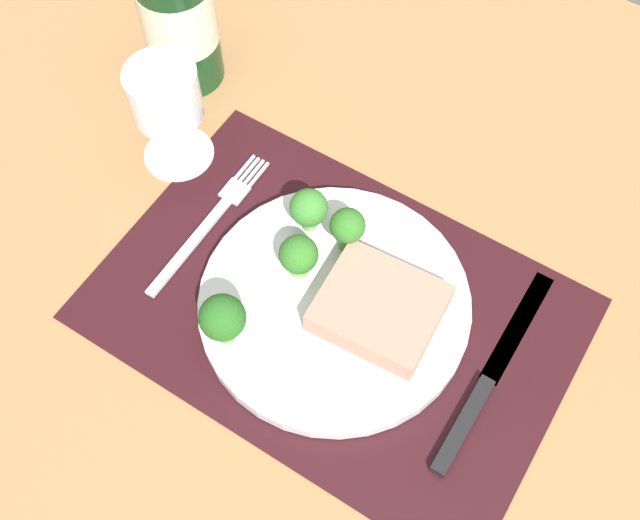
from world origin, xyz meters
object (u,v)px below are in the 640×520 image
knife (485,385)px  wine_glass (166,100)px  plate (334,304)px  wine_bottle (175,1)px  steak (379,308)px  fork (210,222)px

knife → wine_glass: bearing=172.7°
plate → wine_glass: 26.04cm
knife → wine_bottle: (-45.71, 16.33, 10.02)cm
plate → wine_bottle: bearing=150.6°
steak → wine_bottle: (-34.19, 15.95, 7.38)cm
steak → knife: bearing=-1.9°
plate → steak: 4.84cm
fork → knife: 31.54cm
steak → wine_bottle: bearing=155.0°
fork → wine_bottle: wine_bottle is taller
plate → fork: bearing=174.8°
knife → wine_bottle: wine_bottle is taller
plate → steak: (4.25, 0.91, 2.14)cm
plate → wine_glass: bearing=163.9°
fork → wine_glass: 12.77cm
plate → knife: 15.78cm
steak → wine_glass: wine_glass is taller
knife → wine_bottle: bearing=162.2°
plate → knife: (15.76, 0.53, -0.50)cm
knife → fork: bearing=-179.8°
plate → wine_bottle: 35.66cm
wine_bottle → wine_glass: (6.02, -9.96, -1.91)cm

